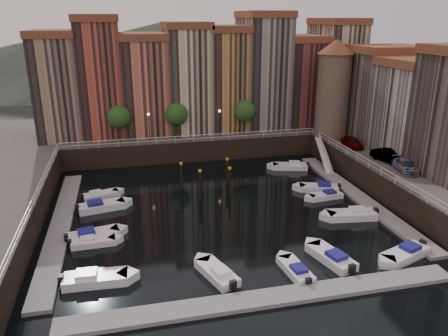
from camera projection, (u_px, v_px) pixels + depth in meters
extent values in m
plane|color=black|center=(218.00, 207.00, 47.62)|extent=(200.00, 200.00, 0.00)
cube|color=black|center=(184.00, 135.00, 71.05)|extent=(80.00, 20.00, 3.00)
cube|color=gray|center=(61.00, 225.00, 43.17)|extent=(2.00, 28.00, 0.35)
cube|color=gray|center=(358.00, 196.00, 50.12)|extent=(2.00, 28.00, 0.35)
cube|color=gray|center=(268.00, 298.00, 31.93)|extent=(30.00, 2.00, 0.35)
cone|color=#2D382D|center=(54.00, 58.00, 140.09)|extent=(80.00, 80.00, 14.00)
cone|color=#2D382D|center=(163.00, 50.00, 146.93)|extent=(100.00, 100.00, 18.00)
cone|color=#2D382D|center=(261.00, 57.00, 155.42)|extent=(70.00, 70.00, 12.00)
cube|color=#977B60|center=(59.00, 88.00, 62.10)|extent=(6.00, 10.00, 14.00)
cube|color=brown|center=(52.00, 33.00, 59.64)|extent=(6.30, 10.30, 1.00)
cube|color=#B14A37|center=(101.00, 80.00, 63.04)|extent=(5.80, 10.00, 16.00)
cube|color=brown|center=(96.00, 18.00, 60.25)|extent=(6.10, 10.30, 1.00)
cube|color=#CC6E53|center=(145.00, 87.00, 64.77)|extent=(6.50, 10.00, 13.50)
cube|color=brown|center=(142.00, 36.00, 62.39)|extent=(6.80, 10.30, 1.00)
cube|color=beige|center=(187.00, 81.00, 65.88)|extent=(6.20, 10.00, 15.00)
cube|color=brown|center=(186.00, 25.00, 63.25)|extent=(6.50, 10.30, 1.00)
cube|color=#BD8945|center=(225.00, 81.00, 67.23)|extent=(5.60, 10.00, 14.50)
cube|color=brown|center=(225.00, 29.00, 64.68)|extent=(5.90, 10.30, 1.00)
cube|color=gray|center=(262.00, 74.00, 68.18)|extent=(6.40, 10.00, 16.50)
cube|color=brown|center=(264.00, 14.00, 65.31)|extent=(6.70, 10.30, 1.00)
cube|color=brown|center=(299.00, 84.00, 70.09)|extent=(6.00, 10.00, 13.00)
cube|color=brown|center=(301.00, 38.00, 67.79)|extent=(6.30, 10.30, 1.00)
cube|color=#C4B48F|center=(334.00, 75.00, 70.95)|extent=(5.90, 10.00, 15.50)
cube|color=brown|center=(338.00, 21.00, 68.24)|extent=(6.20, 10.30, 1.00)
cube|color=#685A4E|center=(383.00, 97.00, 61.38)|extent=(9.00, 8.00, 12.00)
cube|color=brown|center=(389.00, 49.00, 59.25)|extent=(9.30, 8.30, 1.00)
cube|color=#BDB6A5|center=(419.00, 112.00, 54.19)|extent=(9.00, 8.00, 11.00)
cube|color=brown|center=(426.00, 62.00, 52.22)|extent=(9.30, 8.30, 1.00)
cylinder|color=#6B5B4C|center=(333.00, 96.00, 62.29)|extent=(4.60, 4.60, 12.00)
cone|color=brown|center=(337.00, 46.00, 60.06)|extent=(5.20, 5.20, 2.00)
cylinder|color=black|center=(120.00, 134.00, 60.84)|extent=(0.30, 0.30, 2.40)
sphere|color=#1E4719|center=(119.00, 117.00, 60.06)|extent=(3.20, 3.20, 3.20)
cylinder|color=black|center=(177.00, 131.00, 62.56)|extent=(0.30, 0.30, 2.40)
sphere|color=#1E4719|center=(177.00, 114.00, 61.77)|extent=(3.20, 3.20, 3.20)
cylinder|color=black|center=(244.00, 127.00, 64.70)|extent=(0.30, 0.30, 2.40)
sphere|color=#1E4719|center=(245.00, 111.00, 63.91)|extent=(3.20, 3.20, 3.20)
cylinder|color=black|center=(149.00, 128.00, 60.52)|extent=(0.12, 0.12, 4.00)
sphere|color=#FFD88C|center=(148.00, 114.00, 59.86)|extent=(0.36, 0.36, 0.36)
cylinder|color=black|center=(220.00, 125.00, 62.66)|extent=(0.12, 0.12, 4.00)
sphere|color=#FFD88C|center=(219.00, 111.00, 62.00)|extent=(0.36, 0.36, 0.36)
cube|color=white|center=(194.00, 135.00, 61.04)|extent=(36.00, 0.08, 0.08)
cube|color=white|center=(194.00, 138.00, 61.19)|extent=(36.00, 0.06, 0.06)
cube|color=white|center=(375.00, 164.00, 49.26)|extent=(0.08, 34.00, 0.08)
cube|color=white|center=(375.00, 168.00, 49.41)|extent=(0.06, 34.00, 0.06)
cube|color=white|center=(36.00, 191.00, 41.55)|extent=(0.08, 34.00, 0.08)
cube|color=white|center=(37.00, 195.00, 41.70)|extent=(0.06, 34.00, 0.06)
cube|color=white|center=(324.00, 155.00, 59.91)|extent=(2.78, 8.26, 2.81)
cube|color=white|center=(324.00, 151.00, 59.75)|extent=(1.93, 8.32, 3.65)
cylinder|color=black|center=(200.00, 186.00, 49.48)|extent=(0.32, 0.32, 3.60)
cylinder|color=gold|center=(200.00, 171.00, 48.87)|extent=(0.36, 0.36, 0.25)
cylinder|color=black|center=(182.00, 178.00, 51.87)|extent=(0.32, 0.32, 3.60)
cylinder|color=gold|center=(181.00, 163.00, 51.26)|extent=(0.36, 0.36, 0.25)
cylinder|color=black|center=(230.00, 183.00, 50.27)|extent=(0.32, 0.32, 3.60)
cylinder|color=gold|center=(230.00, 168.00, 49.66)|extent=(0.36, 0.36, 0.25)
cylinder|color=black|center=(227.00, 173.00, 53.47)|extent=(0.32, 0.32, 3.60)
cylinder|color=gold|center=(227.00, 159.00, 52.86)|extent=(0.36, 0.36, 0.25)
cube|color=white|center=(96.00, 279.00, 33.93)|extent=(4.97, 2.12, 0.83)
cube|color=white|center=(86.00, 275.00, 33.65)|extent=(1.62, 1.41, 0.56)
cube|color=black|center=(61.00, 280.00, 33.40)|extent=(0.41, 0.57, 0.78)
cube|color=white|center=(94.00, 242.00, 39.66)|extent=(3.91, 1.62, 0.66)
cube|color=white|center=(87.00, 239.00, 39.41)|extent=(1.26, 1.09, 0.44)
cube|color=black|center=(70.00, 243.00, 39.10)|extent=(0.32, 0.45, 0.62)
cube|color=white|center=(94.00, 236.00, 40.77)|extent=(4.89, 2.66, 0.79)
cube|color=navy|center=(86.00, 232.00, 40.36)|extent=(1.69, 1.53, 0.53)
cube|color=black|center=(66.00, 238.00, 39.74)|extent=(0.46, 0.59, 0.74)
cube|color=white|center=(102.00, 207.00, 46.92)|extent=(5.11, 2.79, 0.83)
cube|color=navy|center=(95.00, 204.00, 46.50)|extent=(1.77, 1.60, 0.55)
cube|color=black|center=(77.00, 208.00, 45.84)|extent=(0.49, 0.62, 0.77)
cube|color=white|center=(101.00, 195.00, 50.03)|extent=(4.29, 2.71, 0.68)
cube|color=white|center=(96.00, 193.00, 49.63)|extent=(1.55, 1.43, 0.46)
cube|color=black|center=(82.00, 197.00, 48.94)|extent=(0.44, 0.53, 0.64)
cube|color=white|center=(405.00, 255.00, 37.50)|extent=(5.05, 3.33, 0.80)
cube|color=navy|center=(410.00, 248.00, 37.68)|extent=(1.85, 1.72, 0.54)
cube|color=black|center=(422.00, 244.00, 38.69)|extent=(0.54, 0.63, 0.75)
cube|color=white|center=(351.00, 215.00, 44.86)|extent=(5.16, 2.54, 0.84)
cube|color=white|center=(358.00, 211.00, 44.76)|extent=(1.74, 1.54, 0.56)
cube|color=black|center=(376.00, 212.00, 45.01)|extent=(0.46, 0.61, 0.79)
cube|color=white|center=(325.00, 196.00, 49.87)|extent=(4.03, 1.86, 0.67)
cube|color=navy|center=(330.00, 192.00, 49.89)|extent=(1.33, 1.17, 0.44)
cube|color=black|center=(341.00, 192.00, 50.40)|extent=(0.35, 0.47, 0.62)
cube|color=white|center=(319.00, 188.00, 52.03)|extent=(4.87, 3.12, 0.77)
cube|color=navy|center=(324.00, 185.00, 51.82)|extent=(1.77, 1.64, 0.52)
cube|color=black|center=(339.00, 187.00, 51.73)|extent=(0.51, 0.61, 0.72)
cube|color=white|center=(290.00, 167.00, 59.51)|extent=(4.89, 2.89, 0.78)
cube|color=white|center=(295.00, 163.00, 59.34)|extent=(1.73, 1.59, 0.52)
cube|color=black|center=(308.00, 165.00, 59.36)|extent=(0.49, 0.60, 0.73)
cube|color=white|center=(217.00, 273.00, 34.81)|extent=(3.11, 4.78, 0.76)
cube|color=white|center=(221.00, 272.00, 34.17)|extent=(1.62, 1.74, 0.51)
cube|color=black|center=(233.00, 285.00, 32.87)|extent=(0.60, 0.50, 0.71)
cube|color=white|center=(295.00, 270.00, 35.30)|extent=(1.98, 4.14, 0.68)
cube|color=navy|center=(299.00, 269.00, 34.68)|extent=(1.22, 1.38, 0.45)
cube|color=black|center=(308.00, 282.00, 33.37)|extent=(0.49, 0.37, 0.64)
cube|color=white|center=(331.00, 257.00, 37.05)|extent=(3.01, 5.08, 0.81)
cube|color=navy|center=(336.00, 256.00, 36.35)|extent=(1.65, 1.80, 0.54)
cube|color=black|center=(352.00, 269.00, 34.89)|extent=(0.62, 0.51, 0.76)
imported|color=gray|center=(352.00, 143.00, 58.39)|extent=(1.67, 4.11, 1.40)
imported|color=gray|center=(388.00, 157.00, 52.42)|extent=(2.66, 4.77, 1.49)
imported|color=gray|center=(405.00, 166.00, 49.36)|extent=(2.77, 4.78, 1.30)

